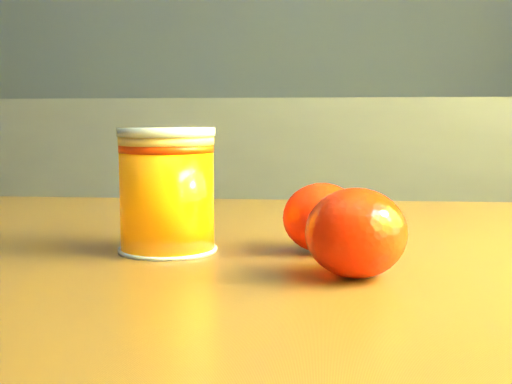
# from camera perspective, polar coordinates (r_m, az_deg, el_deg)

# --- Properties ---
(kitchen_counter) EXTENTS (3.15, 0.60, 0.90)m
(kitchen_counter) POSITION_cam_1_polar(r_m,az_deg,el_deg) (2.20, -16.21, -4.74)
(kitchen_counter) COLOR #58575C
(kitchen_counter) RESTS_ON ground
(table) EXTENTS (1.10, 0.84, 0.76)m
(table) POSITION_cam_1_polar(r_m,az_deg,el_deg) (0.57, 7.13, -14.86)
(table) COLOR brown
(table) RESTS_ON ground
(juice_glass) EXTENTS (0.08, 0.08, 0.10)m
(juice_glass) POSITION_cam_1_polar(r_m,az_deg,el_deg) (0.57, -7.14, 0.10)
(juice_glass) COLOR orange
(juice_glass) RESTS_ON table
(orange_front) EXTENTS (0.06, 0.06, 0.05)m
(orange_front) POSITION_cam_1_polar(r_m,az_deg,el_deg) (0.57, 5.31, -2.05)
(orange_front) COLOR #FF2305
(orange_front) RESTS_ON table
(orange_back) EXTENTS (0.07, 0.07, 0.06)m
(orange_back) POSITION_cam_1_polar(r_m,az_deg,el_deg) (0.48, 8.01, -3.26)
(orange_back) COLOR #FF2305
(orange_back) RESTS_ON table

